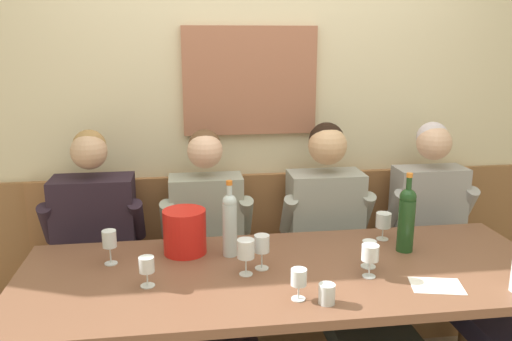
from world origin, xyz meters
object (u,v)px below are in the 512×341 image
wine_glass_mid_right (147,266)px  wine_glass_by_bottle (370,254)px  ice_bucket (185,232)px  wine_glass_right_end (262,245)px  person_center_left_seat (342,257)px  person_right_seat (459,256)px  wine_glass_near_bucket (369,249)px  wine_glass_center_rear (109,240)px  wine_glass_mid_left (299,279)px  person_left_seat (85,277)px  dining_table (288,284)px  wine_bottle_clear_water (407,218)px  wall_bench (263,288)px  wine_bottle_amber_mid (230,223)px  person_center_right_seat (211,272)px  wine_glass_left_end (383,222)px  wine_glass_center_front (246,251)px  water_tumbler_left (327,294)px

wine_glass_mid_right → wine_glass_by_bottle: wine_glass_by_bottle is taller
ice_bucket → wine_glass_right_end: ice_bucket is taller
person_center_left_seat → wine_glass_by_bottle: bearing=-93.5°
person_right_seat → wine_glass_near_bucket: person_right_seat is taller
wine_glass_center_rear → wine_glass_mid_left: 0.90m
person_left_seat → wine_glass_right_end: 0.91m
dining_table → wine_bottle_clear_water: (0.60, 0.14, 0.24)m
wall_bench → wine_glass_center_rear: size_ratio=16.73×
wine_bottle_clear_water → wine_glass_mid_left: wine_bottle_clear_water is taller
person_right_seat → wine_bottle_amber_mid: size_ratio=3.63×
person_right_seat → wall_bench: bearing=157.8°
person_center_right_seat → wine_bottle_clear_water: (0.93, -0.18, 0.30)m
wine_glass_by_bottle → wine_glass_center_rear: bearing=165.3°
wine_glass_by_bottle → wine_glass_left_end: bearing=61.7°
wine_glass_left_end → person_center_right_seat: bearing=178.7°
person_left_seat → wine_glass_by_bottle: (1.27, -0.45, 0.23)m
wine_glass_center_front → ice_bucket: bearing=132.8°
wine_glass_mid_right → wine_glass_center_front: bearing=7.2°
wall_bench → wine_glass_left_end: (0.55, -0.43, 0.54)m
wall_bench → wine_glass_by_bottle: wall_bench is taller
wine_glass_right_end → wine_glass_left_end: size_ratio=1.12×
person_left_seat → wine_glass_by_bottle: bearing=-19.4°
wine_bottle_amber_mid → water_tumbler_left: 0.63m
person_left_seat → dining_table: bearing=-19.4°
wall_bench → ice_bucket: size_ratio=12.56×
dining_table → wine_bottle_clear_water: wine_bottle_clear_water is taller
wine_bottle_clear_water → wine_glass_center_rear: size_ratio=2.42×
wine_glass_left_end → wine_glass_by_bottle: size_ratio=0.97×
wine_bottle_amber_mid → wine_glass_center_front: 0.23m
person_center_right_seat → person_right_seat: 1.32m
person_right_seat → person_center_right_seat: bearing=-180.0°
wine_glass_right_end → wine_glass_center_front: size_ratio=0.98×
person_left_seat → wine_glass_left_end: 1.51m
ice_bucket → wine_glass_by_bottle: (0.78, -0.38, -0.00)m
wine_glass_by_bottle → wine_glass_mid_left: 0.38m
water_tumbler_left → wine_glass_by_bottle: bearing=39.5°
ice_bucket → wine_bottle_amber_mid: size_ratio=0.58×
wine_bottle_clear_water → wine_glass_by_bottle: (-0.27, -0.25, -0.07)m
wall_bench → water_tumbler_left: bearing=-85.1°
dining_table → wine_glass_near_bucket: (0.36, -0.02, 0.15)m
wine_glass_mid_right → wine_glass_left_end: size_ratio=0.92×
wine_glass_mid_right → wine_glass_by_bottle: 0.94m
wall_bench → wine_glass_center_rear: wall_bench is taller
dining_table → person_right_seat: size_ratio=1.79×
dining_table → wine_glass_near_bucket: 0.40m
dining_table → wine_bottle_amber_mid: size_ratio=6.50×
wine_glass_mid_left → ice_bucket: bearing=129.4°
wine_bottle_clear_water → wine_glass_center_front: (-0.79, -0.16, -0.06)m
ice_bucket → water_tumbler_left: 0.79m
person_center_left_seat → wine_glass_near_bucket: person_center_left_seat is taller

